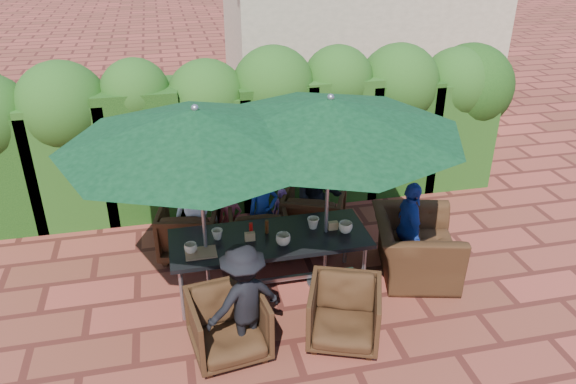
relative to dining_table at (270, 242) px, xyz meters
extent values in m
plane|color=#94392D|center=(0.05, 0.13, -0.68)|extent=(80.00, 80.00, 0.00)
cube|color=black|center=(0.00, 0.00, 0.05)|extent=(2.35, 0.90, 0.05)
cube|color=gray|center=(0.00, 0.00, -0.56)|extent=(2.15, 0.05, 0.05)
cylinder|color=gray|center=(-1.08, -0.35, -0.33)|extent=(0.05, 0.05, 0.70)
cylinder|color=gray|center=(-1.08, 0.35, -0.33)|extent=(0.05, 0.05, 0.70)
cylinder|color=gray|center=(1.08, -0.35, -0.33)|extent=(0.05, 0.05, 0.70)
cylinder|color=gray|center=(1.08, 0.35, -0.33)|extent=(0.05, 0.05, 0.70)
cylinder|color=gray|center=(-0.76, -0.06, -0.66)|extent=(0.44, 0.44, 0.03)
cylinder|color=gray|center=(-0.76, -0.06, 0.52)|extent=(0.04, 0.04, 2.40)
cone|color=black|center=(-0.76, -0.06, 1.54)|extent=(2.94, 2.94, 0.38)
sphere|color=gray|center=(-0.76, -0.06, 1.74)|extent=(0.08, 0.08, 0.08)
cylinder|color=gray|center=(0.69, -0.03, -0.66)|extent=(0.44, 0.44, 0.03)
cylinder|color=gray|center=(0.69, -0.03, 0.52)|extent=(0.04, 0.04, 2.40)
cone|color=black|center=(0.69, -0.03, 1.54)|extent=(3.02, 3.02, 0.38)
sphere|color=gray|center=(0.69, -0.03, 1.74)|extent=(0.08, 0.08, 0.08)
imported|color=black|center=(-0.90, 1.02, -0.28)|extent=(0.91, 0.87, 0.79)
imported|color=black|center=(0.00, 0.88, -0.28)|extent=(0.83, 0.78, 0.78)
imported|color=black|center=(0.83, 1.05, -0.26)|extent=(1.06, 1.03, 0.84)
imported|color=black|center=(-0.63, -0.98, -0.28)|extent=(0.85, 0.81, 0.79)
imported|color=black|center=(0.60, -1.06, -0.29)|extent=(0.95, 0.92, 0.77)
imported|color=black|center=(1.86, -0.05, -0.16)|extent=(1.02, 1.32, 1.02)
imported|color=silver|center=(-0.80, 0.95, -0.07)|extent=(0.61, 0.38, 1.21)
imported|color=#1C3999|center=(0.10, 0.96, -0.10)|extent=(0.46, 0.39, 1.14)
imported|color=black|center=(0.85, 0.97, 0.01)|extent=(0.71, 0.49, 1.37)
imported|color=black|center=(-0.46, -0.98, -0.03)|extent=(0.90, 0.63, 1.28)
imported|color=#1C3999|center=(1.78, 0.00, -0.05)|extent=(0.46, 0.78, 1.26)
imported|color=#CC485A|center=(-0.35, 1.01, -0.23)|extent=(0.37, 0.33, 0.90)
imported|color=#86489D|center=(0.39, 1.09, -0.28)|extent=(0.35, 0.32, 0.79)
imported|color=#248528|center=(1.68, 4.35, 0.14)|extent=(1.61, 0.93, 1.62)
imported|color=#CC485A|center=(2.41, 4.54, 0.17)|extent=(0.93, 0.74, 1.69)
imported|color=gray|center=(3.33, 4.36, 0.14)|extent=(1.11, 1.04, 1.63)
imported|color=beige|center=(-0.93, -0.13, 0.13)|extent=(0.15, 0.15, 0.12)
imported|color=beige|center=(-0.61, 0.10, 0.14)|extent=(0.13, 0.13, 0.12)
imported|color=beige|center=(0.12, -0.19, 0.14)|extent=(0.17, 0.17, 0.14)
imported|color=beige|center=(0.56, 0.09, 0.14)|extent=(0.15, 0.15, 0.14)
imported|color=beige|center=(0.91, -0.09, 0.14)|extent=(0.17, 0.17, 0.13)
cylinder|color=#B20C0A|center=(-0.21, 0.08, 0.16)|extent=(0.04, 0.04, 0.17)
cylinder|color=#4C230C|center=(-0.01, 0.10, 0.16)|extent=(0.04, 0.04, 0.17)
cube|color=#996F4A|center=(-0.82, -0.18, 0.08)|extent=(0.35, 0.25, 0.02)
cube|color=tan|center=(-0.24, -0.02, 0.12)|extent=(0.12, 0.06, 0.10)
cube|color=tan|center=(0.78, 0.01, 0.12)|extent=(0.12, 0.06, 0.10)
cube|color=#11330E|center=(-3.45, 2.43, 0.20)|extent=(1.15, 0.95, 1.75)
cube|color=#11330E|center=(-2.45, 2.43, 0.25)|extent=(1.15, 0.95, 1.85)
sphere|color=#11330E|center=(-2.45, 2.43, 1.08)|extent=(1.28, 1.28, 1.28)
cube|color=#11330E|center=(-1.45, 2.43, 0.31)|extent=(1.15, 0.95, 1.98)
sphere|color=#11330E|center=(-1.45, 2.43, 1.20)|extent=(0.99, 0.99, 0.99)
cube|color=#11330E|center=(-0.45, 2.43, 0.23)|extent=(1.15, 0.95, 1.81)
sphere|color=#11330E|center=(-0.45, 2.43, 1.04)|extent=(1.18, 1.18, 1.18)
cube|color=#11330E|center=(0.55, 2.43, 0.29)|extent=(1.15, 0.95, 1.93)
sphere|color=#11330E|center=(0.55, 2.43, 1.15)|extent=(1.24, 1.24, 1.24)
cube|color=#11330E|center=(1.55, 2.43, 0.31)|extent=(1.15, 0.95, 1.97)
sphere|color=#11330E|center=(1.55, 2.43, 1.19)|extent=(1.09, 1.09, 1.09)
cube|color=#11330E|center=(2.55, 2.43, 0.25)|extent=(1.15, 0.95, 1.85)
sphere|color=#11330E|center=(2.55, 2.43, 1.08)|extent=(1.26, 1.26, 1.26)
cube|color=#11330E|center=(3.55, 2.43, 0.22)|extent=(1.15, 0.95, 1.79)
sphere|color=#11330E|center=(3.55, 2.43, 1.02)|extent=(1.16, 1.16, 1.16)
sphere|color=#11330E|center=(3.85, 2.53, 0.92)|extent=(1.40, 1.40, 1.40)
cube|color=beige|center=(3.55, 7.13, 0.92)|extent=(6.00, 3.00, 3.20)
camera|label=1|loc=(-1.03, -5.57, 3.58)|focal=35.00mm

